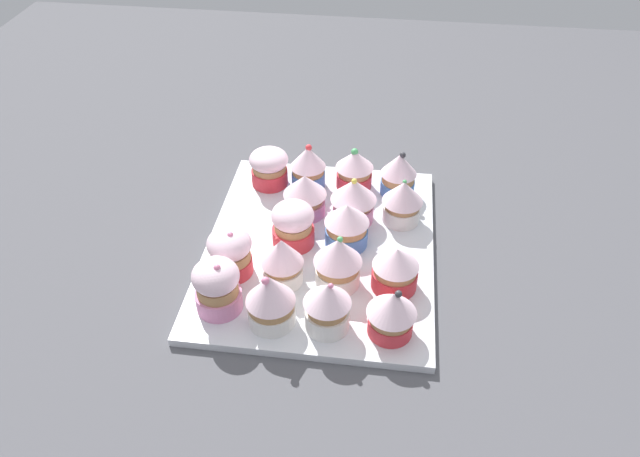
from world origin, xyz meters
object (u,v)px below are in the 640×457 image
Objects in this scene: cupcake_12 at (230,252)px; cupcake_15 at (270,299)px; cupcake_7 at (347,224)px; cupcake_10 at (338,261)px; cupcake_13 at (392,312)px; baking_tray at (320,247)px; cupcake_0 at (399,173)px; cupcake_1 at (354,169)px; cupcake_3 at (269,167)px; cupcake_16 at (217,286)px; cupcake_2 at (308,166)px; cupcake_9 at (395,268)px; cupcake_14 at (327,305)px; cupcake_11 at (282,260)px; cupcake_5 at (354,199)px; cupcake_8 at (293,225)px; cupcake_6 at (305,194)px; cupcake_4 at (403,201)px.

cupcake_12 is 0.92× the size of cupcake_15.
cupcake_7 is 16.78cm from cupcake_12.
cupcake_10 is 1.08× the size of cupcake_12.
baking_tray is at bearing -54.53° from cupcake_13.
cupcake_0 is 7.03cm from cupcake_1.
cupcake_0 is at bearing -179.58° from cupcake_3.
cupcake_13 is 0.88× the size of cupcake_16.
cupcake_15 reaches higher than cupcake_13.
cupcake_10 is at bearing 108.20° from cupcake_2.
cupcake_12 is at bearing 0.21° from cupcake_9.
cupcake_2 is 15.26cm from cupcake_7.
cupcake_10 is at bearing -93.39° from cupcake_14.
cupcake_9 is at bearing -176.32° from cupcake_11.
cupcake_5 is 1.09× the size of cupcake_8.
cupcake_2 is (3.72, -14.06, 4.31)cm from baking_tray.
cupcake_6 is 1.03× the size of cupcake_9.
cupcake_4 is 14.53cm from cupcake_6.
cupcake_7 is at bearing -47.16° from cupcake_9.
cupcake_2 is (14.28, -0.09, 0.02)cm from cupcake_0.
cupcake_16 reaches higher than cupcake_13.
cupcake_16 is (7.37, 13.37, 0.38)cm from cupcake_8.
cupcake_16 is (15.38, 19.93, 0.00)cm from cupcake_5.
cupcake_10 is at bearing 114.42° from cupcake_6.
cupcake_4 is (-7.76, 7.75, 0.26)cm from cupcake_1.
cupcake_3 is at bearing -43.69° from cupcake_7.
cupcake_4 is 1.05× the size of cupcake_8.
cupcake_10 reaches higher than cupcake_0.
cupcake_5 is 5.64cm from cupcake_7.
cupcake_9 is (-6.65, 13.28, -0.51)cm from cupcake_5.
cupcake_14 is at bearing 133.76° from cupcake_11.
cupcake_12 is at bearing 42.84° from cupcake_8.
cupcake_11 is (14.78, 0.95, 0.44)cm from cupcake_9.
cupcake_8 is 14.86cm from cupcake_15.
cupcake_8 is at bearing -44.68° from cupcake_10.
cupcake_16 is (0.04, 6.57, 0.23)cm from cupcake_12.
cupcake_13 is (-6.91, 15.63, -0.04)cm from cupcake_7.
cupcake_1 is 1.01× the size of cupcake_8.
cupcake_13 is 14.74cm from cupcake_15.
cupcake_10 reaches higher than cupcake_5.
cupcake_16 is (21.78, 27.57, 0.14)cm from cupcake_0.
cupcake_5 is (-4.16, -6.35, 4.43)cm from baking_tray.
cupcake_4 is 21.96cm from cupcake_13.
baking_tray is 5.68× the size of cupcake_13.
cupcake_9 is 14.82cm from cupcake_11.
cupcake_14 is (-6.56, 29.05, 0.00)cm from cupcake_2.
cupcake_7 is at bearing -93.16° from cupcake_14.
cupcake_13 is at bearing 133.85° from cupcake_10.
cupcake_15 is at bearing 0.66° from cupcake_14.
cupcake_15 is (0.27, 14.85, 0.48)cm from cupcake_8.
cupcake_13 is (0.20, 7.96, 0.20)cm from cupcake_9.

